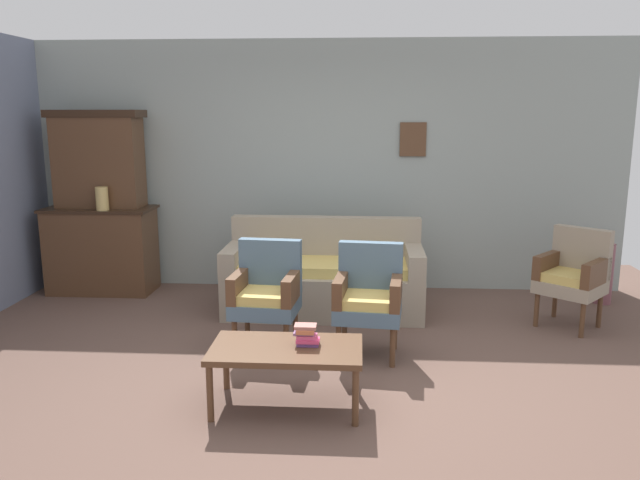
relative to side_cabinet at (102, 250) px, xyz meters
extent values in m
plane|color=brown|center=(2.46, -2.25, -0.47)|extent=(7.68, 7.68, 0.00)
cube|color=#939E99|center=(2.46, 0.38, 0.88)|extent=(6.40, 0.06, 2.70)
cube|color=brown|center=(3.36, 0.33, 1.18)|extent=(0.28, 0.02, 0.36)
cube|color=brown|center=(0.00, 0.00, -0.02)|extent=(1.10, 0.52, 0.90)
cube|color=#342115|center=(0.00, 0.00, 0.45)|extent=(1.16, 0.55, 0.03)
cube|color=brown|center=(0.00, 0.08, 0.94)|extent=(0.90, 0.36, 0.95)
cube|color=#342115|center=(0.00, 0.08, 1.45)|extent=(0.99, 0.38, 0.08)
cylinder|color=tan|center=(0.12, -0.17, 0.59)|extent=(0.13, 0.13, 0.25)
cube|color=gray|center=(2.46, -0.59, -0.26)|extent=(1.92, 0.82, 0.42)
cube|color=gray|center=(2.46, -0.27, 0.19)|extent=(1.91, 0.18, 0.48)
cube|color=gray|center=(3.33, -0.60, 0.07)|extent=(0.17, 0.80, 0.24)
cube|color=gray|center=(1.58, -0.58, 0.07)|extent=(0.17, 0.80, 0.24)
cube|color=tan|center=(3.01, -0.63, 0.00)|extent=(0.51, 0.57, 0.10)
cube|color=tan|center=(2.46, -0.63, 0.00)|extent=(0.51, 0.57, 0.10)
cube|color=tan|center=(1.90, -0.62, 0.00)|extent=(0.51, 0.57, 0.10)
cube|color=slate|center=(2.04, -1.63, -0.09)|extent=(0.56, 0.52, 0.12)
cube|color=tan|center=(2.04, -1.65, 0.00)|extent=(0.48, 0.45, 0.10)
cube|color=slate|center=(2.06, -1.43, 0.20)|extent=(0.53, 0.15, 0.46)
cube|color=brown|center=(2.26, -1.65, 0.08)|extent=(0.12, 0.49, 0.22)
cube|color=brown|center=(1.82, -1.61, 0.08)|extent=(0.12, 0.49, 0.22)
cylinder|color=brown|center=(2.23, -1.83, -0.31)|extent=(0.04, 0.04, 0.32)
cylinder|color=brown|center=(1.82, -1.80, -0.31)|extent=(0.04, 0.04, 0.32)
cylinder|color=brown|center=(2.27, -1.46, -0.31)|extent=(0.04, 0.04, 0.32)
cylinder|color=brown|center=(1.85, -1.42, -0.31)|extent=(0.04, 0.04, 0.32)
cube|color=slate|center=(2.88, -1.69, -0.09)|extent=(0.57, 0.53, 0.12)
cube|color=tan|center=(2.87, -1.71, 0.00)|extent=(0.48, 0.45, 0.10)
cube|color=slate|center=(2.90, -1.49, 0.20)|extent=(0.53, 0.15, 0.46)
cube|color=brown|center=(3.09, -1.71, 0.08)|extent=(0.13, 0.49, 0.22)
cube|color=brown|center=(2.66, -1.67, 0.08)|extent=(0.13, 0.49, 0.22)
cylinder|color=brown|center=(3.07, -1.90, -0.31)|extent=(0.04, 0.04, 0.32)
cylinder|color=brown|center=(2.65, -1.86, -0.31)|extent=(0.04, 0.04, 0.32)
cylinder|color=brown|center=(3.10, -1.52, -0.31)|extent=(0.04, 0.04, 0.32)
cylinder|color=brown|center=(2.69, -1.48, -0.31)|extent=(0.04, 0.04, 0.32)
cube|color=gray|center=(4.72, -0.87, -0.09)|extent=(0.71, 0.70, 0.12)
cube|color=tan|center=(4.70, -0.89, 0.00)|extent=(0.60, 0.60, 0.10)
cube|color=gray|center=(4.85, -0.72, 0.20)|extent=(0.46, 0.42, 0.46)
cube|color=brown|center=(4.88, -1.02, 0.08)|extent=(0.38, 0.41, 0.22)
cube|color=brown|center=(4.55, -0.73, 0.08)|extent=(0.38, 0.41, 0.22)
cylinder|color=brown|center=(4.75, -1.15, -0.31)|extent=(0.04, 0.04, 0.32)
cylinder|color=brown|center=(4.43, -0.87, -0.31)|extent=(0.04, 0.04, 0.32)
cylinder|color=brown|center=(5.00, -0.87, -0.31)|extent=(0.04, 0.04, 0.32)
cylinder|color=brown|center=(4.68, -0.59, -0.31)|extent=(0.04, 0.04, 0.32)
cube|color=brown|center=(2.33, -2.60, -0.07)|extent=(1.00, 0.56, 0.04)
cylinder|color=brown|center=(1.87, -2.36, -0.28)|extent=(0.04, 0.04, 0.38)
cylinder|color=brown|center=(2.79, -2.36, -0.28)|extent=(0.04, 0.04, 0.38)
cylinder|color=brown|center=(1.87, -2.84, -0.28)|extent=(0.04, 0.04, 0.38)
cylinder|color=brown|center=(2.79, -2.84, -0.28)|extent=(0.04, 0.04, 0.38)
cube|color=#7B4B95|center=(2.47, -2.55, -0.03)|extent=(0.15, 0.10, 0.03)
cube|color=#E74376|center=(2.47, -2.57, -0.01)|extent=(0.15, 0.10, 0.02)
cube|color=#E95C8D|center=(2.46, -2.56, 0.01)|extent=(0.13, 0.09, 0.02)
cube|color=#916196|center=(2.44, -2.56, 0.03)|extent=(0.14, 0.07, 0.02)
cube|color=#CB6B46|center=(2.45, -2.57, 0.06)|extent=(0.12, 0.11, 0.03)
cube|color=#A7685E|center=(2.45, -2.56, 0.08)|extent=(0.14, 0.10, 0.02)
cylinder|color=#7D4750|center=(5.31, -0.10, -0.15)|extent=(0.18, 0.18, 0.62)
camera|label=1|loc=(2.80, -6.43, 1.46)|focal=34.84mm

